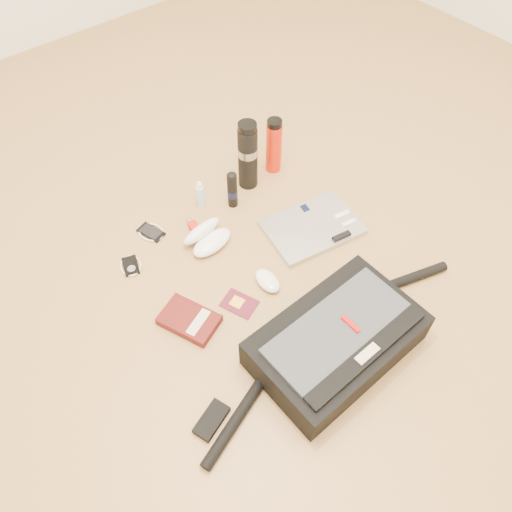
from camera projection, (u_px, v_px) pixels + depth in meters
name	position (u px, v px, depth m)	size (l,w,h in m)	color
ground	(282.00, 282.00, 1.74)	(4.00, 4.00, 0.00)	#A67A45
messenger_bag	(336.00, 341.00, 1.53)	(1.07, 0.33, 0.15)	black
laptop	(313.00, 227.00, 1.88)	(0.38, 0.30, 0.03)	#B0B0B3
book	(190.00, 320.00, 1.63)	(0.18, 0.22, 0.03)	#490F0D
passport	(239.00, 304.00, 1.69)	(0.12, 0.14, 0.01)	#52111F
mouse	(268.00, 281.00, 1.73)	(0.08, 0.12, 0.04)	white
sunglasses_case	(207.00, 237.00, 1.82)	(0.18, 0.16, 0.10)	white
ipod	(131.00, 266.00, 1.78)	(0.10, 0.10, 0.01)	black
phone	(151.00, 232.00, 1.88)	(0.10, 0.11, 0.01)	black
inhaler	(194.00, 228.00, 1.88)	(0.04, 0.11, 0.03)	red
spray_bottle	(200.00, 195.00, 1.93)	(0.04, 0.04, 0.12)	#ACD8EA
aerosol_can	(232.00, 190.00, 1.91)	(0.05, 0.05, 0.17)	black
thermos_black	(248.00, 155.00, 1.93)	(0.10, 0.10, 0.30)	black
thermos_red	(274.00, 146.00, 2.00)	(0.08, 0.08, 0.24)	red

